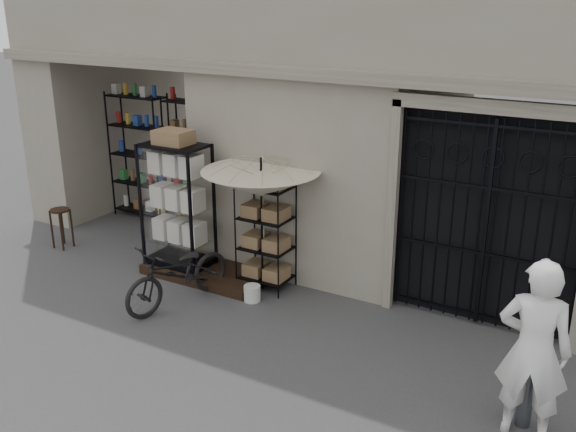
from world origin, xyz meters
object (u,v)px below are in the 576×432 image
Objects in this scene: white_bucket at (252,293)px; wire_rack at (266,236)px; steel_bollard at (527,388)px; display_cabinet at (177,212)px; wooden_stool at (62,227)px; market_umbrella at (261,177)px; bicycle at (181,303)px.

wire_rack is at bearing 98.28° from white_bucket.
wire_rack is 1.91× the size of steel_bollard.
display_cabinet is 2.59m from wooden_stool.
bicycle is (-0.78, -1.03, -1.79)m from market_umbrella.
white_bucket is (1.57, -0.29, -0.92)m from display_cabinet.
bicycle is 2.54× the size of wooden_stool.
white_bucket is 1.06m from bicycle.
wire_rack is at bearing 86.23° from market_umbrella.
display_cabinet reaches higher than wire_rack.
display_cabinet is 1.54m from bicycle.
wooden_stool is at bearing -173.96° from display_cabinet.
wire_rack reaches higher than steel_bollard.
wire_rack is at bearing 6.02° from wooden_stool.
wire_rack is 6.87× the size of white_bucket.
white_bucket is (0.08, -0.42, -1.67)m from market_umbrella.
steel_bollard is at bearing -13.94° from white_bucket.
market_umbrella is at bearing 65.58° from bicycle.
display_cabinet is 1.67m from market_umbrella.
wooden_stool is (-4.07, 0.10, 0.26)m from white_bucket.
wooden_stool is 0.80× the size of steel_bollard.
wire_rack is 0.94× the size of bicycle.
market_umbrella is at bearing 4.63° from wooden_stool.
white_bucket is at bearing 166.06° from steel_bollard.
bicycle is (0.71, -0.90, -1.04)m from display_cabinet.
white_bucket is at bearing -95.96° from wire_rack.
wire_rack is (1.49, 0.23, -0.20)m from display_cabinet.
market_umbrella is at bearing 6.63° from display_cabinet.
market_umbrella reaches higher than bicycle.
white_bucket is at bearing -8.91° from display_cabinet.
wooden_stool is at bearing -175.37° from market_umbrella.
bicycle is at bearing -127.20° from market_umbrella.
white_bucket is (0.08, -0.52, -0.72)m from wire_rack.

